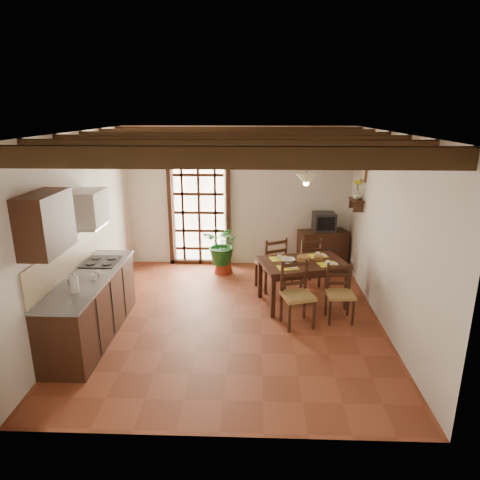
{
  "coord_description": "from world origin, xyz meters",
  "views": [
    {
      "loc": [
        0.33,
        -5.96,
        3.1
      ],
      "look_at": [
        0.1,
        0.4,
        1.15
      ],
      "focal_mm": 32.0,
      "sensor_mm": 36.0,
      "label": 1
    }
  ],
  "objects_px": {
    "crt_tv": "(324,222)",
    "pendant_lamp": "(306,178)",
    "dining_table": "(303,267)",
    "chair_far_right": "(306,270)",
    "chair_near_right": "(339,303)",
    "sideboard": "(322,250)",
    "potted_plant": "(223,245)",
    "chair_far_left": "(271,273)",
    "chair_near_left": "(297,306)",
    "kitchen_counter": "(91,306)"
  },
  "relations": [
    {
      "from": "crt_tv",
      "to": "pendant_lamp",
      "type": "relative_size",
      "value": 0.53
    },
    {
      "from": "dining_table",
      "to": "chair_far_right",
      "type": "bearing_deg",
      "value": 63.82
    },
    {
      "from": "chair_near_right",
      "to": "chair_far_right",
      "type": "relative_size",
      "value": 0.94
    },
    {
      "from": "sideboard",
      "to": "chair_near_right",
      "type": "bearing_deg",
      "value": -105.04
    },
    {
      "from": "pendant_lamp",
      "to": "potted_plant",
      "type": "bearing_deg",
      "value": 138.67
    },
    {
      "from": "chair_far_left",
      "to": "chair_near_right",
      "type": "bearing_deg",
      "value": 103.77
    },
    {
      "from": "chair_far_right",
      "to": "pendant_lamp",
      "type": "bearing_deg",
      "value": 56.09
    },
    {
      "from": "chair_near_left",
      "to": "chair_far_left",
      "type": "distance_m",
      "value": 1.38
    },
    {
      "from": "chair_near_left",
      "to": "crt_tv",
      "type": "bearing_deg",
      "value": 56.73
    },
    {
      "from": "dining_table",
      "to": "chair_far_left",
      "type": "bearing_deg",
      "value": 115.87
    },
    {
      "from": "kitchen_counter",
      "to": "chair_near_left",
      "type": "xyz_separation_m",
      "value": [
        2.92,
        0.45,
        -0.17
      ]
    },
    {
      "from": "dining_table",
      "to": "chair_near_left",
      "type": "distance_m",
      "value": 0.84
    },
    {
      "from": "dining_table",
      "to": "pendant_lamp",
      "type": "relative_size",
      "value": 1.81
    },
    {
      "from": "sideboard",
      "to": "crt_tv",
      "type": "height_order",
      "value": "crt_tv"
    },
    {
      "from": "chair_far_left",
      "to": "chair_near_left",
      "type": "bearing_deg",
      "value": 77.55
    },
    {
      "from": "dining_table",
      "to": "potted_plant",
      "type": "height_order",
      "value": "potted_plant"
    },
    {
      "from": "dining_table",
      "to": "chair_near_left",
      "type": "height_order",
      "value": "chair_near_left"
    },
    {
      "from": "chair_far_left",
      "to": "sideboard",
      "type": "xyz_separation_m",
      "value": [
        1.07,
        1.04,
        0.09
      ]
    },
    {
      "from": "potted_plant",
      "to": "chair_near_right",
      "type": "bearing_deg",
      "value": -45.11
    },
    {
      "from": "kitchen_counter",
      "to": "chair_near_left",
      "type": "relative_size",
      "value": 2.35
    },
    {
      "from": "dining_table",
      "to": "chair_near_right",
      "type": "xyz_separation_m",
      "value": [
        0.5,
        -0.58,
        -0.37
      ]
    },
    {
      "from": "dining_table",
      "to": "chair_far_right",
      "type": "distance_m",
      "value": 0.84
    },
    {
      "from": "sideboard",
      "to": "chair_far_right",
      "type": "bearing_deg",
      "value": -128.86
    },
    {
      "from": "chair_near_left",
      "to": "potted_plant",
      "type": "relative_size",
      "value": 0.45
    },
    {
      "from": "chair_near_right",
      "to": "potted_plant",
      "type": "height_order",
      "value": "potted_plant"
    },
    {
      "from": "chair_near_right",
      "to": "crt_tv",
      "type": "bearing_deg",
      "value": 86.83
    },
    {
      "from": "dining_table",
      "to": "potted_plant",
      "type": "distance_m",
      "value": 1.94
    },
    {
      "from": "crt_tv",
      "to": "potted_plant",
      "type": "height_order",
      "value": "potted_plant"
    },
    {
      "from": "crt_tv",
      "to": "sideboard",
      "type": "bearing_deg",
      "value": 85.57
    },
    {
      "from": "chair_near_right",
      "to": "chair_far_left",
      "type": "relative_size",
      "value": 0.89
    },
    {
      "from": "crt_tv",
      "to": "kitchen_counter",
      "type": "bearing_deg",
      "value": -146.7
    },
    {
      "from": "kitchen_counter",
      "to": "pendant_lamp",
      "type": "bearing_deg",
      "value": 22.91
    },
    {
      "from": "chair_far_right",
      "to": "potted_plant",
      "type": "relative_size",
      "value": 0.44
    },
    {
      "from": "kitchen_counter",
      "to": "chair_near_right",
      "type": "xyz_separation_m",
      "value": [
        3.58,
        0.62,
        -0.2
      ]
    },
    {
      "from": "dining_table",
      "to": "potted_plant",
      "type": "bearing_deg",
      "value": 121.75
    },
    {
      "from": "crt_tv",
      "to": "chair_near_left",
      "type": "bearing_deg",
      "value": -111.31
    },
    {
      "from": "chair_near_left",
      "to": "chair_far_left",
      "type": "height_order",
      "value": "chair_far_left"
    },
    {
      "from": "dining_table",
      "to": "chair_near_left",
      "type": "relative_size",
      "value": 1.6
    },
    {
      "from": "dining_table",
      "to": "crt_tv",
      "type": "height_order",
      "value": "crt_tv"
    },
    {
      "from": "chair_far_left",
      "to": "pendant_lamp",
      "type": "xyz_separation_m",
      "value": [
        0.5,
        -0.48,
        1.77
      ]
    },
    {
      "from": "chair_far_right",
      "to": "potted_plant",
      "type": "bearing_deg",
      "value": -41.21
    },
    {
      "from": "sideboard",
      "to": "potted_plant",
      "type": "distance_m",
      "value": 2.0
    },
    {
      "from": "chair_near_right",
      "to": "pendant_lamp",
      "type": "distance_m",
      "value": 1.99
    },
    {
      "from": "chair_far_left",
      "to": "chair_far_right",
      "type": "distance_m",
      "value": 0.67
    },
    {
      "from": "kitchen_counter",
      "to": "chair_far_left",
      "type": "bearing_deg",
      "value": 34.66
    },
    {
      "from": "chair_near_right",
      "to": "potted_plant",
      "type": "relative_size",
      "value": 0.41
    },
    {
      "from": "chair_near_right",
      "to": "chair_far_right",
      "type": "height_order",
      "value": "chair_far_right"
    },
    {
      "from": "chair_near_left",
      "to": "sideboard",
      "type": "distance_m",
      "value": 2.49
    },
    {
      "from": "chair_near_left",
      "to": "pendant_lamp",
      "type": "distance_m",
      "value": 1.98
    },
    {
      "from": "chair_far_left",
      "to": "potted_plant",
      "type": "distance_m",
      "value": 1.21
    }
  ]
}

